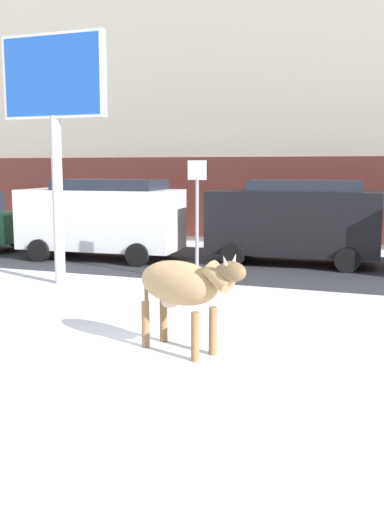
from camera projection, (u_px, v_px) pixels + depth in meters
ground_plane at (101, 350)px, 8.81m from camera, size 120.00×120.00×0.00m
road_strip at (248, 265)px, 16.38m from camera, size 60.00×5.60×0.01m
building_facade at (302, 63)px, 22.13m from camera, size 44.00×6.10×13.00m
cow_tan at (182, 285)px, 8.59m from camera, size 1.92×1.05×1.54m
billboard at (54, 92)px, 13.17m from camera, size 2.52×0.24×5.56m
car_white_van at (102, 217)px, 17.25m from camera, size 4.73×2.38×2.32m
car_black_van at (295, 219)px, 16.33m from camera, size 4.73×2.38×2.32m
pedestrian_near_billboard at (46, 216)px, 21.73m from camera, size 0.36×0.24×1.73m
street_sign at (197, 211)px, 13.67m from camera, size 0.44×0.08×2.82m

